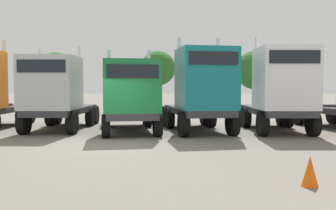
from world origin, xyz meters
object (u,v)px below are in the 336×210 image
semi_truck_silver (55,93)px  semi_truck_green (130,96)px  semi_truck_teal (202,90)px  semi_truck_white (281,89)px  traffic_cone_far (310,171)px

semi_truck_silver → semi_truck_green: size_ratio=0.90×
semi_truck_silver → semi_truck_teal: bearing=84.5°
semi_truck_silver → semi_truck_white: semi_truck_white is taller
semi_truck_silver → semi_truck_white: bearing=87.2°
semi_truck_green → semi_truck_teal: semi_truck_teal is taller
traffic_cone_far → semi_truck_white: bearing=78.7°
semi_truck_teal → traffic_cone_far: (1.84, -8.78, -1.67)m
semi_truck_silver → traffic_cone_far: bearing=42.3°
semi_truck_green → semi_truck_white: size_ratio=1.14×
semi_truck_silver → semi_truck_teal: size_ratio=0.99×
semi_truck_green → traffic_cone_far: size_ratio=9.78×
semi_truck_silver → semi_truck_teal: (7.02, -0.52, 0.13)m
semi_truck_teal → traffic_cone_far: 9.12m
semi_truck_silver → traffic_cone_far: 12.93m
semi_truck_silver → traffic_cone_far: size_ratio=8.85×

